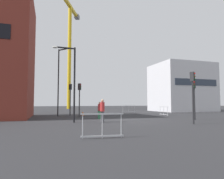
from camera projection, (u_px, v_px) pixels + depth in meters
The scene contains 15 objects.
ground at pixel (130, 120), 17.65m from camera, with size 160.00×160.00×0.00m, color #28282B.
office_block at pixel (181, 88), 37.28m from camera, with size 9.86×8.09×8.61m.
construction_crane at pixel (69, 38), 51.06m from camera, with size 9.02×18.93×26.99m.
streetlamp_tall at pixel (60, 77), 23.30m from camera, with size 1.25×1.36×7.78m.
streetlamp_short at pixel (71, 77), 15.84m from camera, with size 1.80×0.26×5.94m.
traffic_light_corner at pixel (193, 89), 14.70m from camera, with size 0.34×0.39×3.80m.
traffic_light_verge at pixel (80, 94), 21.50m from camera, with size 0.36×0.38×3.60m.
traffic_light_island at pixel (70, 94), 24.93m from camera, with size 0.39×0.33×3.86m.
traffic_light_crosswalk at pixel (194, 93), 18.29m from camera, with size 0.35×0.39×3.54m.
pedestrian_walking at pixel (100, 109), 19.20m from camera, with size 0.34×0.34×1.62m.
pedestrian_waiting at pixel (102, 109), 15.77m from camera, with size 0.34×0.34×1.82m.
safety_barrier_left_run at pixel (102, 125), 8.72m from camera, with size 1.87×0.26×1.08m.
safety_barrier_mid_span at pixel (129, 109), 32.38m from camera, with size 2.17×0.15×1.08m.
safety_barrier_rear at pixel (164, 111), 24.80m from camera, with size 0.36×2.36×1.08m.
traffic_cone_on_verge at pixel (83, 114), 23.83m from camera, with size 0.49×0.49×0.50m.
Camera 1 is at (-6.87, -16.49, 1.54)m, focal length 32.31 mm.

